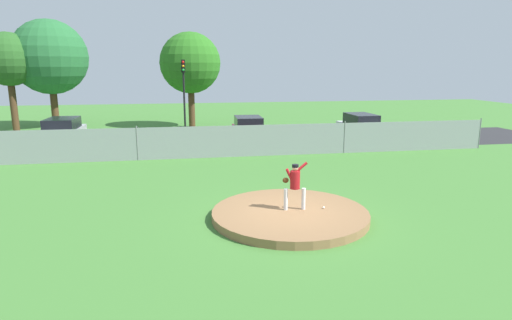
# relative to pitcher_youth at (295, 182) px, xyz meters

# --- Properties ---
(ground_plane) EXTENTS (80.00, 80.00, 0.00)m
(ground_plane) POSITION_rel_pitcher_youth_xyz_m (-0.16, 5.91, -1.19)
(ground_plane) COLOR #427A33
(asphalt_strip) EXTENTS (44.00, 7.00, 0.01)m
(asphalt_strip) POSITION_rel_pitcher_youth_xyz_m (-0.16, 14.41, -1.19)
(asphalt_strip) COLOR #2B2B2D
(asphalt_strip) RESTS_ON ground_plane
(pitchers_mound) EXTENTS (5.09, 5.09, 0.26)m
(pitchers_mound) POSITION_rel_pitcher_youth_xyz_m (-0.16, -0.09, -1.06)
(pitchers_mound) COLOR olive
(pitchers_mound) RESTS_ON ground_plane
(pitcher_youth) EXTENTS (0.81, 0.32, 1.60)m
(pitcher_youth) POSITION_rel_pitcher_youth_xyz_m (0.00, 0.00, 0.00)
(pitcher_youth) COLOR silver
(pitcher_youth) RESTS_ON pitchers_mound
(baseball) EXTENTS (0.07, 0.07, 0.07)m
(baseball) POSITION_rel_pitcher_youth_xyz_m (0.98, -0.08, -0.89)
(baseball) COLOR white
(baseball) RESTS_ON pitchers_mound
(chainlink_fence) EXTENTS (28.64, 0.07, 1.83)m
(chainlink_fence) POSITION_rel_pitcher_youth_xyz_m (-0.16, 9.91, -0.33)
(chainlink_fence) COLOR gray
(chainlink_fence) RESTS_ON ground_plane
(parked_car_burgundy) EXTENTS (1.92, 4.05, 1.70)m
(parked_car_burgundy) POSITION_rel_pitcher_youth_xyz_m (0.68, 14.14, -0.39)
(parked_car_burgundy) COLOR maroon
(parked_car_burgundy) RESTS_ON ground_plane
(parked_car_silver) EXTENTS (1.94, 4.66, 1.75)m
(parked_car_silver) POSITION_rel_pitcher_youth_xyz_m (-10.78, 14.88, -0.36)
(parked_car_silver) COLOR #B7BABF
(parked_car_silver) RESTS_ON ground_plane
(parked_car_white) EXTENTS (1.87, 4.60, 1.75)m
(parked_car_white) POSITION_rel_pitcher_youth_xyz_m (8.32, 14.05, -0.36)
(parked_car_white) COLOR silver
(parked_car_white) RESTS_ON ground_plane
(traffic_light_near) EXTENTS (0.28, 0.46, 5.32)m
(traffic_light_near) POSITION_rel_pitcher_youth_xyz_m (-3.30, 18.73, 2.42)
(traffic_light_near) COLOR black
(traffic_light_near) RESTS_ON ground_plane
(tree_broad_right) EXTENTS (3.96, 3.96, 7.36)m
(tree_broad_right) POSITION_rel_pitcher_youth_xyz_m (-16.04, 22.25, 4.14)
(tree_broad_right) COLOR #4C331E
(tree_broad_right) RESTS_ON ground_plane
(tree_slender_far) EXTENTS (5.79, 5.79, 8.46)m
(tree_slender_far) POSITION_rel_pitcher_youth_xyz_m (-13.55, 23.77, 4.36)
(tree_slender_far) COLOR #4C331E
(tree_slender_far) RESTS_ON ground_plane
(tree_leaning_west) EXTENTS (4.82, 4.82, 7.54)m
(tree_leaning_west) POSITION_rel_pitcher_youth_xyz_m (-2.71, 22.35, 3.91)
(tree_leaning_west) COLOR #4C331E
(tree_leaning_west) RESTS_ON ground_plane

